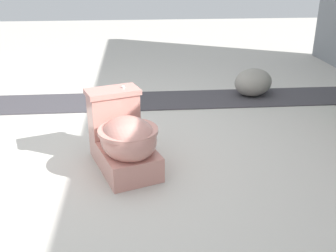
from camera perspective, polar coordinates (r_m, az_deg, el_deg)
ground_plane at (r=2.99m, az=-9.90°, el=-3.76°), size 14.00×14.00×0.00m
gravel_strip at (r=4.02m, az=-1.60°, el=3.74°), size 0.56×8.00×0.01m
toilet at (r=2.66m, az=-6.42°, el=-1.82°), size 0.72×0.56×0.52m
boulder_near at (r=4.24m, az=12.26°, el=6.21°), size 0.53×0.55×0.29m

